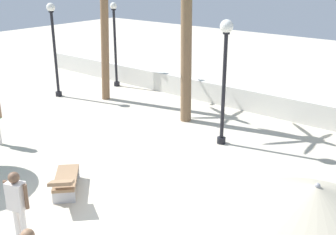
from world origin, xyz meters
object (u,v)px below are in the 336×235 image
at_px(patio_umbrella_0, 315,203).
at_px(lamp_post_2, 225,65).
at_px(palm_tree_0, 105,12).
at_px(lamp_post_1, 54,41).
at_px(lounge_chair_0, 65,180).
at_px(palm_tree_1, 186,28).
at_px(lamp_post_3, 115,40).
at_px(guest_2, 17,202).

height_order(patio_umbrella_0, lamp_post_2, lamp_post_2).
bearing_deg(palm_tree_0, patio_umbrella_0, -30.95).
bearing_deg(lamp_post_2, lamp_post_1, -179.78).
distance_m(patio_umbrella_0, palm_tree_0, 13.25).
bearing_deg(lounge_chair_0, palm_tree_1, 98.03).
height_order(lamp_post_2, lamp_post_3, lamp_post_2).
bearing_deg(lamp_post_2, lamp_post_3, 160.02).
relative_size(lamp_post_1, guest_2, 2.42).
distance_m(lamp_post_2, lounge_chair_0, 5.87).
height_order(lamp_post_1, lamp_post_2, lamp_post_1).
bearing_deg(patio_umbrella_0, guest_2, -166.05).
xyz_separation_m(palm_tree_0, lamp_post_3, (-1.34, 1.78, -1.51)).
relative_size(palm_tree_1, lamp_post_2, 1.40).
bearing_deg(palm_tree_0, guest_2, -54.03).
bearing_deg(palm_tree_0, lounge_chair_0, -51.55).
xyz_separation_m(palm_tree_0, lamp_post_2, (6.33, -1.01, -1.10)).
height_order(lamp_post_1, guest_2, lamp_post_1).
xyz_separation_m(palm_tree_1, guest_2, (1.80, -8.13, -2.41)).
height_order(palm_tree_0, palm_tree_1, palm_tree_0).
height_order(palm_tree_1, guest_2, palm_tree_1).
relative_size(patio_umbrella_0, palm_tree_0, 0.44).
bearing_deg(lamp_post_2, lounge_chair_0, -104.37).
bearing_deg(lounge_chair_0, lamp_post_1, 143.74).
xyz_separation_m(lamp_post_1, lounge_chair_0, (7.14, -5.24, -2.07)).
bearing_deg(palm_tree_1, palm_tree_0, -179.91).
bearing_deg(lamp_post_1, guest_2, -41.35).
bearing_deg(palm_tree_1, guest_2, -77.51).
distance_m(lamp_post_3, guest_2, 12.32).
height_order(palm_tree_0, lounge_chair_0, palm_tree_0).
distance_m(palm_tree_1, lamp_post_3, 5.84).
bearing_deg(guest_2, palm_tree_1, 102.49).
distance_m(patio_umbrella_0, palm_tree_1, 9.96).
xyz_separation_m(patio_umbrella_0, lamp_post_2, (-4.98, 5.77, 0.19)).
bearing_deg(guest_2, lounge_chair_0, 116.30).
relative_size(lamp_post_3, lounge_chair_0, 2.32).
bearing_deg(patio_umbrella_0, lamp_post_3, 145.90).
bearing_deg(patio_umbrella_0, lounge_chair_0, 175.43).
bearing_deg(lamp_post_2, palm_tree_0, 170.95).
bearing_deg(palm_tree_0, lamp_post_2, -9.05).
bearing_deg(palm_tree_1, lamp_post_1, -170.48).
distance_m(patio_umbrella_0, lamp_post_3, 15.27).
relative_size(patio_umbrella_0, guest_2, 1.63).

